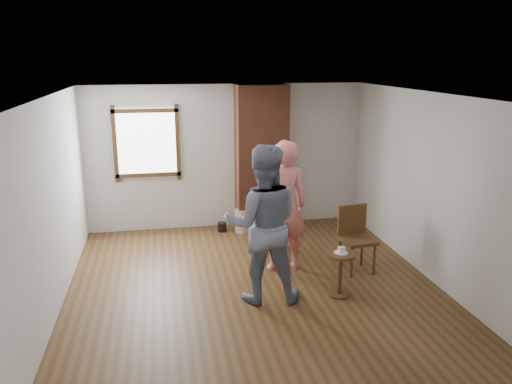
{
  "coord_description": "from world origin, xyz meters",
  "views": [
    {
      "loc": [
        -1.17,
        -6.1,
        3.07
      ],
      "look_at": [
        0.17,
        0.8,
        1.15
      ],
      "focal_mm": 35.0,
      "sensor_mm": 36.0,
      "label": 1
    }
  ],
  "objects_px": {
    "stoneware_crock": "(244,221)",
    "person_pink": "(283,206)",
    "dining_chair_left": "(266,217)",
    "man": "(263,224)",
    "side_table": "(340,267)",
    "dining_chair_right": "(355,235)"
  },
  "relations": [
    {
      "from": "stoneware_crock",
      "to": "person_pink",
      "type": "relative_size",
      "value": 0.21
    },
    {
      "from": "dining_chair_right",
      "to": "man",
      "type": "xyz_separation_m",
      "value": [
        -1.52,
        -0.65,
        0.48
      ]
    },
    {
      "from": "stoneware_crock",
      "to": "dining_chair_left",
      "type": "xyz_separation_m",
      "value": [
        0.22,
        -0.89,
        0.34
      ]
    },
    {
      "from": "dining_chair_left",
      "to": "man",
      "type": "relative_size",
      "value": 0.47
    },
    {
      "from": "dining_chair_right",
      "to": "person_pink",
      "type": "xyz_separation_m",
      "value": [
        -1.04,
        0.22,
        0.43
      ]
    },
    {
      "from": "dining_chair_right",
      "to": "side_table",
      "type": "bearing_deg",
      "value": -130.12
    },
    {
      "from": "person_pink",
      "to": "dining_chair_left",
      "type": "bearing_deg",
      "value": -86.38
    },
    {
      "from": "stoneware_crock",
      "to": "side_table",
      "type": "bearing_deg",
      "value": -73.01
    },
    {
      "from": "side_table",
      "to": "man",
      "type": "bearing_deg",
      "value": 173.46
    },
    {
      "from": "dining_chair_left",
      "to": "person_pink",
      "type": "bearing_deg",
      "value": -75.18
    },
    {
      "from": "dining_chair_left",
      "to": "man",
      "type": "height_order",
      "value": "man"
    },
    {
      "from": "dining_chair_right",
      "to": "side_table",
      "type": "relative_size",
      "value": 1.61
    },
    {
      "from": "dining_chair_right",
      "to": "side_table",
      "type": "xyz_separation_m",
      "value": [
        -0.51,
        -0.76,
        -0.14
      ]
    },
    {
      "from": "stoneware_crock",
      "to": "dining_chair_right",
      "type": "xyz_separation_m",
      "value": [
        1.33,
        -1.93,
        0.33
      ]
    },
    {
      "from": "person_pink",
      "to": "dining_chair_right",
      "type": "bearing_deg",
      "value": 166.73
    },
    {
      "from": "stoneware_crock",
      "to": "side_table",
      "type": "relative_size",
      "value": 0.69
    },
    {
      "from": "dining_chair_right",
      "to": "man",
      "type": "distance_m",
      "value": 1.72
    },
    {
      "from": "stoneware_crock",
      "to": "person_pink",
      "type": "xyz_separation_m",
      "value": [
        0.29,
        -1.71,
        0.76
      ]
    },
    {
      "from": "dining_chair_left",
      "to": "man",
      "type": "bearing_deg",
      "value": -93.82
    },
    {
      "from": "stoneware_crock",
      "to": "man",
      "type": "height_order",
      "value": "man"
    },
    {
      "from": "side_table",
      "to": "person_pink",
      "type": "distance_m",
      "value": 1.25
    },
    {
      "from": "stoneware_crock",
      "to": "person_pink",
      "type": "height_order",
      "value": "person_pink"
    }
  ]
}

